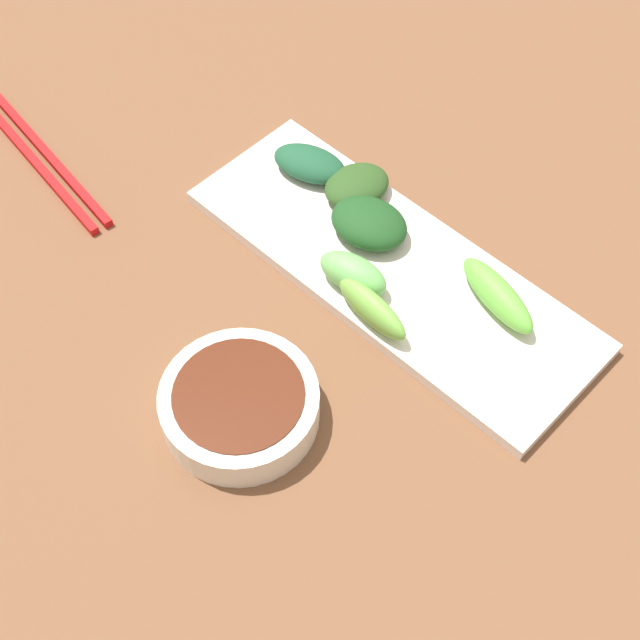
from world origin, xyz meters
The scene contains 10 objects.
tabletop centered at (0.00, 0.00, 0.01)m, with size 2.10×2.10×0.02m, color brown.
sauce_bowl centered at (-0.11, -0.03, 0.04)m, with size 0.13×0.13×0.03m.
serving_plate centered at (0.08, -0.02, 0.03)m, with size 0.14×0.39×0.01m, color silver.
broccoli_stalk_0 centered at (0.03, -0.05, 0.05)m, with size 0.02×0.08×0.03m, color #71B344.
broccoli_leafy_1 centered at (0.09, 0.02, 0.05)m, with size 0.06×0.07×0.03m, color #1B461C.
broccoli_leafy_2 centered at (0.12, 0.06, 0.04)m, with size 0.06×0.05×0.02m, color #2A4A1D.
broccoli_stalk_3 centered at (0.04, -0.01, 0.05)m, with size 0.03×0.06×0.03m, color #69B95B.
broccoli_leafy_4 centered at (0.11, 0.11, 0.04)m, with size 0.04×0.07×0.02m, color #1D4F32.
broccoli_stalk_5 centered at (0.11, -0.11, 0.05)m, with size 0.03×0.09×0.03m, color #63B63E.
chopsticks centered at (-0.05, 0.32, 0.02)m, with size 0.05×0.23×0.01m.
Camera 1 is at (-0.32, -0.32, 0.66)m, focal length 51.41 mm.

